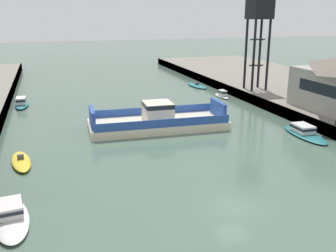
{
  "coord_description": "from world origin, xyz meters",
  "views": [
    {
      "loc": [
        -13.57,
        -25.04,
        15.22
      ],
      "look_at": [
        0.0,
        17.42,
        2.0
      ],
      "focal_mm": 40.85,
      "sensor_mm": 36.0,
      "label": 1
    }
  ],
  "objects_px": {
    "chain_ferry": "(158,120)",
    "moored_boat_near_left": "(222,95)",
    "moored_boat_near_right": "(21,103)",
    "moored_boat_mid_right": "(11,215)",
    "crane_tower": "(259,16)",
    "moored_boat_mid_left": "(197,86)",
    "moored_boat_far_right": "(304,132)",
    "moored_boat_far_left": "(21,161)"
  },
  "relations": [
    {
      "from": "moored_boat_near_right",
      "to": "moored_boat_near_left",
      "type": "bearing_deg",
      "value": -6.24
    },
    {
      "from": "moored_boat_near_left",
      "to": "moored_boat_mid_left",
      "type": "distance_m",
      "value": 11.63
    },
    {
      "from": "moored_boat_near_left",
      "to": "moored_boat_far_right",
      "type": "xyz_separation_m",
      "value": [
        0.03,
        -24.38,
        -0.03
      ]
    },
    {
      "from": "moored_boat_near_right",
      "to": "moored_boat_mid_right",
      "type": "distance_m",
      "value": 39.42
    },
    {
      "from": "moored_boat_near_left",
      "to": "crane_tower",
      "type": "bearing_deg",
      "value": -20.24
    },
    {
      "from": "moored_boat_far_left",
      "to": "crane_tower",
      "type": "height_order",
      "value": "crane_tower"
    },
    {
      "from": "moored_boat_mid_right",
      "to": "crane_tower",
      "type": "height_order",
      "value": "crane_tower"
    },
    {
      "from": "moored_boat_far_right",
      "to": "crane_tower",
      "type": "xyz_separation_m",
      "value": [
        5.57,
        22.31,
        14.11
      ]
    },
    {
      "from": "moored_boat_mid_left",
      "to": "crane_tower",
      "type": "xyz_separation_m",
      "value": [
        5.95,
        -13.69,
        14.4
      ]
    },
    {
      "from": "crane_tower",
      "to": "moored_boat_mid_left",
      "type": "bearing_deg",
      "value": 113.49
    },
    {
      "from": "chain_ferry",
      "to": "moored_boat_far_right",
      "type": "relative_size",
      "value": 2.25
    },
    {
      "from": "moored_boat_mid_right",
      "to": "moored_boat_far_left",
      "type": "distance_m",
      "value": 12.02
    },
    {
      "from": "chain_ferry",
      "to": "moored_boat_mid_left",
      "type": "bearing_deg",
      "value": 58.4
    },
    {
      "from": "moored_boat_far_left",
      "to": "moored_boat_near_left",
      "type": "bearing_deg",
      "value": 34.4
    },
    {
      "from": "moored_boat_near_left",
      "to": "moored_boat_far_right",
      "type": "height_order",
      "value": "moored_boat_near_left"
    },
    {
      "from": "moored_boat_near_right",
      "to": "moored_boat_far_left",
      "type": "xyz_separation_m",
      "value": [
        1.11,
        -27.39,
        -0.33
      ]
    },
    {
      "from": "chain_ferry",
      "to": "moored_boat_far_right",
      "type": "height_order",
      "value": "chain_ferry"
    },
    {
      "from": "chain_ferry",
      "to": "moored_boat_near_left",
      "type": "distance_m",
      "value": 23.03
    },
    {
      "from": "chain_ferry",
      "to": "crane_tower",
      "type": "relative_size",
      "value": 1.17
    },
    {
      "from": "chain_ferry",
      "to": "moored_boat_mid_right",
      "type": "relative_size",
      "value": 2.5
    },
    {
      "from": "chain_ferry",
      "to": "moored_boat_mid_left",
      "type": "height_order",
      "value": "chain_ferry"
    },
    {
      "from": "moored_boat_mid_left",
      "to": "moored_boat_far_left",
      "type": "relative_size",
      "value": 1.14
    },
    {
      "from": "moored_boat_mid_right",
      "to": "moored_boat_far_right",
      "type": "distance_m",
      "value": 36.3
    },
    {
      "from": "moored_boat_far_right",
      "to": "moored_boat_near_right",
      "type": "bearing_deg",
      "value": 141.47
    },
    {
      "from": "moored_boat_far_left",
      "to": "crane_tower",
      "type": "bearing_deg",
      "value": 28.23
    },
    {
      "from": "moored_boat_near_left",
      "to": "moored_boat_near_right",
      "type": "bearing_deg",
      "value": 173.76
    },
    {
      "from": "moored_boat_near_left",
      "to": "moored_boat_near_right",
      "type": "xyz_separation_m",
      "value": [
        -35.46,
        3.88,
        0.06
      ]
    },
    {
      "from": "chain_ferry",
      "to": "moored_boat_near_left",
      "type": "height_order",
      "value": "chain_ferry"
    },
    {
      "from": "chain_ferry",
      "to": "moored_boat_near_right",
      "type": "xyz_separation_m",
      "value": [
        -18.43,
        19.37,
        -0.5
      ]
    },
    {
      "from": "moored_boat_mid_right",
      "to": "crane_tower",
      "type": "bearing_deg",
      "value": 39.83
    },
    {
      "from": "moored_boat_near_left",
      "to": "moored_boat_mid_right",
      "type": "xyz_separation_m",
      "value": [
        -34.51,
        -35.53,
        -0.04
      ]
    },
    {
      "from": "moored_boat_mid_right",
      "to": "crane_tower",
      "type": "relative_size",
      "value": 0.47
    },
    {
      "from": "moored_boat_near_right",
      "to": "chain_ferry",
      "type": "bearing_deg",
      "value": -46.42
    },
    {
      "from": "chain_ferry",
      "to": "crane_tower",
      "type": "distance_m",
      "value": 29.58
    },
    {
      "from": "moored_boat_mid_left",
      "to": "crane_tower",
      "type": "distance_m",
      "value": 20.74
    },
    {
      "from": "moored_boat_near_right",
      "to": "moored_boat_mid_left",
      "type": "relative_size",
      "value": 0.96
    },
    {
      "from": "chain_ferry",
      "to": "crane_tower",
      "type": "bearing_deg",
      "value": 30.68
    },
    {
      "from": "chain_ferry",
      "to": "moored_boat_far_left",
      "type": "bearing_deg",
      "value": -155.15
    },
    {
      "from": "moored_boat_near_left",
      "to": "crane_tower",
      "type": "xyz_separation_m",
      "value": [
        5.61,
        -2.07,
        14.08
      ]
    },
    {
      "from": "moored_boat_far_left",
      "to": "crane_tower",
      "type": "distance_m",
      "value": 47.56
    },
    {
      "from": "moored_boat_near_right",
      "to": "moored_boat_far_left",
      "type": "relative_size",
      "value": 1.09
    },
    {
      "from": "moored_boat_far_right",
      "to": "crane_tower",
      "type": "relative_size",
      "value": 0.52
    }
  ]
}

